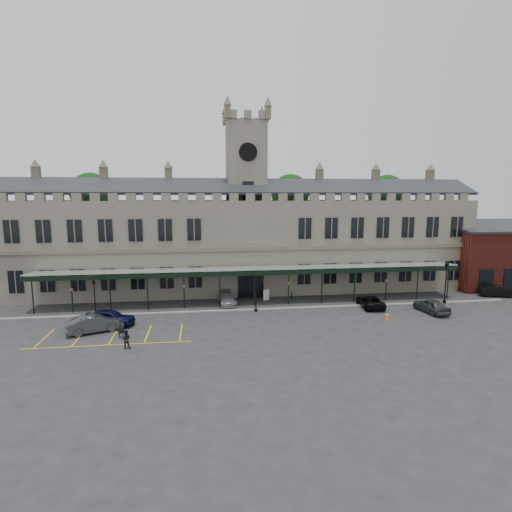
{
  "coord_description": "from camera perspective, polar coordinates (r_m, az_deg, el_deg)",
  "views": [
    {
      "loc": [
        -5.83,
        -37.21,
        12.54
      ],
      "look_at": [
        0.0,
        6.0,
        6.0
      ],
      "focal_mm": 28.0,
      "sensor_mm": 36.0,
      "label": 1
    }
  ],
  "objects": [
    {
      "name": "person_a",
      "position": [
        38.15,
        -18.71,
        -9.69
      ],
      "size": [
        0.78,
        0.76,
        1.81
      ],
      "primitive_type": "imported",
      "rotation": [
        0.0,
        0.0,
        0.7
      ],
      "color": "black",
      "rests_on": "ground"
    },
    {
      "name": "car_right_b",
      "position": [
        58.99,
        31.29,
        -4.29
      ],
      "size": [
        4.61,
        2.71,
        1.44
      ],
      "primitive_type": "imported",
      "rotation": [
        0.0,
        0.0,
        1.28
      ],
      "color": "black",
      "rests_on": "ground"
    },
    {
      "name": "bollard_right",
      "position": [
        49.96,
        5.09,
        -5.54
      ],
      "size": [
        0.15,
        0.15,
        0.85
      ],
      "primitive_type": "cylinder",
      "color": "black",
      "rests_on": "ground"
    },
    {
      "name": "station_building",
      "position": [
        53.78,
        -1.41,
        2.05
      ],
      "size": [
        60.0,
        10.36,
        17.3
      ],
      "color": "#655F54",
      "rests_on": "ground"
    },
    {
      "name": "parking_markings",
      "position": [
        38.72,
        -19.79,
        -10.89
      ],
      "size": [
        16.0,
        6.0,
        0.01
      ],
      "primitive_type": null,
      "color": "gold",
      "rests_on": "ground"
    },
    {
      "name": "car_van",
      "position": [
        47.57,
        16.0,
        -6.25
      ],
      "size": [
        2.65,
        5.02,
        1.34
      ],
      "primitive_type": "imported",
      "rotation": [
        0.0,
        0.0,
        3.05
      ],
      "color": "black",
      "rests_on": "ground"
    },
    {
      "name": "sign_board",
      "position": [
        48.8,
        1.48,
        -5.58
      ],
      "size": [
        0.75,
        0.29,
        1.32
      ],
      "rotation": [
        0.0,
        0.0,
        0.31
      ],
      "color": "black",
      "rests_on": "ground"
    },
    {
      "name": "tree_behind_right",
      "position": [
        68.99,
        18.13,
        8.34
      ],
      "size": [
        6.0,
        6.0,
        16.0
      ],
      "color": "#332314",
      "rests_on": "ground"
    },
    {
      "name": "tree_behind_left",
      "position": [
        64.28,
        -22.49,
        8.14
      ],
      "size": [
        6.0,
        6.0,
        16.0
      ],
      "color": "#332314",
      "rests_on": "ground"
    },
    {
      "name": "person_b",
      "position": [
        35.48,
        -18.09,
        -11.23
      ],
      "size": [
        0.79,
        0.62,
        1.6
      ],
      "primitive_type": "imported",
      "rotation": [
        0.0,
        0.0,
        3.17
      ],
      "color": "black",
      "rests_on": "ground"
    },
    {
      "name": "lamp_post_right",
      "position": [
        51.99,
        25.5,
        -2.84
      ],
      "size": [
        0.48,
        0.48,
        5.12
      ],
      "color": "black",
      "rests_on": "ground"
    },
    {
      "name": "car_right_a",
      "position": [
        47.63,
        23.76,
        -6.51
      ],
      "size": [
        2.35,
        4.73,
        1.55
      ],
      "primitive_type": "imported",
      "rotation": [
        0.0,
        0.0,
        3.26
      ],
      "color": "#34363B",
      "rests_on": "ground"
    },
    {
      "name": "bollard_left",
      "position": [
        48.27,
        -4.32,
        -6.02
      ],
      "size": [
        0.15,
        0.15,
        0.86
      ],
      "primitive_type": "cylinder",
      "color": "black",
      "rests_on": "ground"
    },
    {
      "name": "car_taxi",
      "position": [
        47.17,
        -4.18,
        -6.08
      ],
      "size": [
        2.17,
        4.66,
        1.32
      ],
      "primitive_type": "imported",
      "rotation": [
        0.0,
        0.0,
        0.07
      ],
      "color": "gray",
      "rests_on": "ground"
    },
    {
      "name": "car_left_a",
      "position": [
        41.84,
        -20.23,
        -8.26
      ],
      "size": [
        5.17,
        2.82,
        1.67
      ],
      "primitive_type": "imported",
      "rotation": [
        0.0,
        0.0,
        1.39
      ],
      "color": "black",
      "rests_on": "ground"
    },
    {
      "name": "brick_annex",
      "position": [
        64.61,
        30.47,
        -0.11
      ],
      "size": [
        12.4,
        8.36,
        9.23
      ],
      "color": "maroon",
      "rests_on": "ground"
    },
    {
      "name": "kerb",
      "position": [
        44.88,
        0.09,
        -7.62
      ],
      "size": [
        60.0,
        0.4,
        0.12
      ],
      "primitive_type": "cube",
      "color": "gray",
      "rests_on": "ground"
    },
    {
      "name": "tree_behind_mid",
      "position": [
        63.73,
        4.91,
        8.75
      ],
      "size": [
        6.0,
        6.0,
        16.0
      ],
      "color": "#332314",
      "rests_on": "ground"
    },
    {
      "name": "lamp_post_mid",
      "position": [
        43.67,
        -0.0,
        -4.7
      ],
      "size": [
        0.41,
        0.41,
        4.3
      ],
      "color": "black",
      "rests_on": "ground"
    },
    {
      "name": "ground",
      "position": [
        39.7,
        1.18,
        -9.89
      ],
      "size": [
        140.0,
        140.0,
        0.0
      ],
      "primitive_type": "plane",
      "color": "#272729"
    },
    {
      "name": "car_left_b",
      "position": [
        40.51,
        -22.09,
        -8.94
      ],
      "size": [
        5.24,
        3.52,
        1.63
      ],
      "primitive_type": "imported",
      "rotation": [
        0.0,
        0.0,
        1.97
      ],
      "color": "#34363B",
      "rests_on": "ground"
    },
    {
      "name": "lamp_post_left",
      "position": [
        45.35,
        -22.07,
        -4.99
      ],
      "size": [
        0.39,
        0.39,
        4.1
      ],
      "color": "black",
      "rests_on": "ground"
    },
    {
      "name": "canopy",
      "position": [
        46.18,
        -0.24,
        -4.15
      ],
      "size": [
        50.0,
        4.1,
        4.3
      ],
      "color": "#8C9E93",
      "rests_on": "ground"
    },
    {
      "name": "clock_tower",
      "position": [
        53.53,
        -1.45,
        9.14
      ],
      "size": [
        5.6,
        5.6,
        24.8
      ],
      "color": "#655F54",
      "rests_on": "ground"
    },
    {
      "name": "traffic_cone",
      "position": [
        43.57,
        18.19,
        -8.14
      ],
      "size": [
        0.46,
        0.46,
        0.74
      ],
      "rotation": [
        0.0,
        0.0,
        0.1
      ],
      "color": "#E55007",
      "rests_on": "ground"
    }
  ]
}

